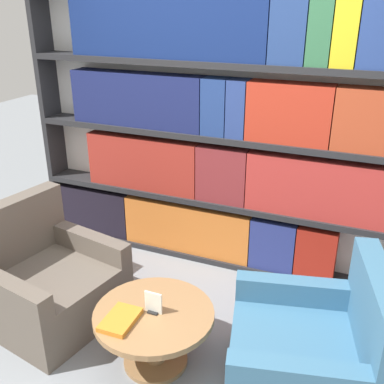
# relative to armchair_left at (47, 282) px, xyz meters

# --- Properties ---
(ground_plane) EXTENTS (14.00, 14.00, 0.00)m
(ground_plane) POSITION_rel_armchair_left_xyz_m (0.90, -0.19, -0.28)
(ground_plane) COLOR gray
(bookshelf) EXTENTS (3.47, 0.30, 2.34)m
(bookshelf) POSITION_rel_armchair_left_xyz_m (0.92, 1.28, 0.89)
(bookshelf) COLOR silver
(bookshelf) RESTS_ON ground_plane
(armchair_left) EXTENTS (0.99, 1.00, 0.87)m
(armchair_left) POSITION_rel_armchair_left_xyz_m (0.00, 0.00, 0.00)
(armchair_left) COLOR brown
(armchair_left) RESTS_ON ground_plane
(armchair_right) EXTENTS (1.03, 1.04, 0.87)m
(armchair_right) POSITION_rel_armchair_left_xyz_m (1.94, 0.00, 0.00)
(armchair_right) COLOR #386684
(armchair_right) RESTS_ON ground_plane
(coffee_table) EXTENTS (0.77, 0.77, 0.41)m
(coffee_table) POSITION_rel_armchair_left_xyz_m (0.97, -0.13, 0.01)
(coffee_table) COLOR olive
(coffee_table) RESTS_ON ground_plane
(table_sign) EXTENTS (0.12, 0.06, 0.15)m
(table_sign) POSITION_rel_armchair_left_xyz_m (0.97, -0.13, 0.18)
(table_sign) COLOR black
(table_sign) RESTS_ON coffee_table
(stray_book) EXTENTS (0.19, 0.28, 0.03)m
(stray_book) POSITION_rel_armchair_left_xyz_m (0.82, -0.30, 0.14)
(stray_book) COLOR orange
(stray_book) RESTS_ON coffee_table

